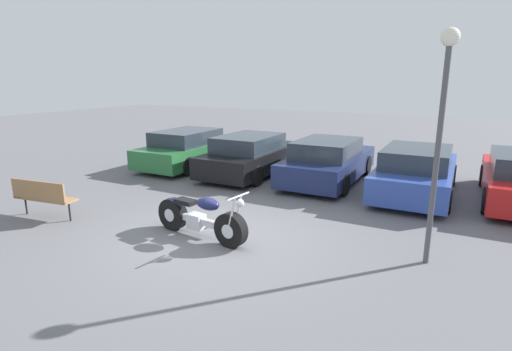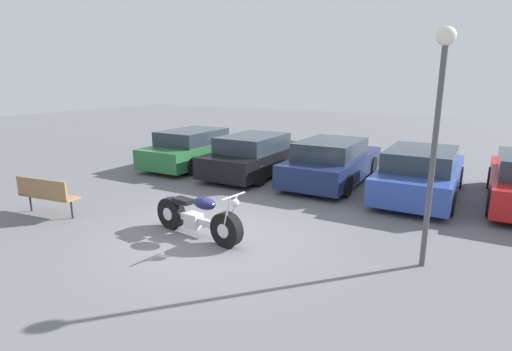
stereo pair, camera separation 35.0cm
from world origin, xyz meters
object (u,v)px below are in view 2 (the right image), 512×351
(parked_car_navy, at_px, (332,162))
(lamp_post, at_px, (438,109))
(park_bench, at_px, (46,193))
(parked_car_green, at_px, (196,148))
(parked_car_black, at_px, (256,155))
(motorcycle, at_px, (196,217))
(parked_car_blue, at_px, (421,173))

(parked_car_navy, bearing_deg, lamp_post, -54.99)
(park_bench, bearing_deg, parked_car_navy, 53.37)
(parked_car_navy, bearing_deg, parked_car_green, -178.51)
(parked_car_black, bearing_deg, motorcycle, -72.54)
(motorcycle, xyz_separation_m, parked_car_black, (-1.64, 5.22, 0.21))
(parked_car_green, bearing_deg, park_bench, -85.66)
(park_bench, bearing_deg, lamp_post, 11.59)
(parked_car_blue, bearing_deg, parked_car_green, 179.11)
(parked_car_black, xyz_separation_m, parked_car_blue, (5.03, -0.04, 0.00))
(motorcycle, distance_m, parked_car_navy, 5.50)
(parked_car_blue, bearing_deg, lamp_post, -81.05)
(motorcycle, height_order, parked_car_green, parked_car_green)
(parked_car_black, relative_size, lamp_post, 1.16)
(motorcycle, bearing_deg, park_bench, -168.88)
(parked_car_blue, relative_size, lamp_post, 1.16)
(parked_car_green, height_order, park_bench, parked_car_green)
(parked_car_green, bearing_deg, motorcycle, -51.87)
(motorcycle, xyz_separation_m, parked_car_blue, (3.39, 5.18, 0.21))
(motorcycle, xyz_separation_m, parked_car_green, (-4.16, 5.30, 0.21))
(lamp_post, bearing_deg, motorcycle, -167.99)
(parked_car_navy, bearing_deg, parked_car_blue, -5.63)
(motorcycle, height_order, parked_car_black, parked_car_black)
(park_bench, bearing_deg, parked_car_black, 70.89)
(parked_car_navy, height_order, lamp_post, lamp_post)
(parked_car_green, relative_size, park_bench, 2.86)
(parked_car_black, distance_m, parked_car_navy, 2.52)
(motorcycle, bearing_deg, parked_car_navy, 80.83)
(park_bench, height_order, lamp_post, lamp_post)
(motorcycle, relative_size, parked_car_black, 0.50)
(parked_car_blue, height_order, park_bench, parked_car_blue)
(parked_car_black, relative_size, parked_car_navy, 1.00)
(parked_car_blue, xyz_separation_m, lamp_post, (0.68, -4.31, 1.98))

